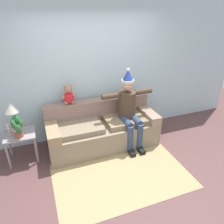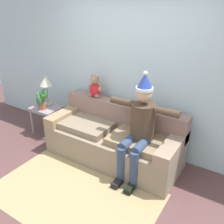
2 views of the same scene
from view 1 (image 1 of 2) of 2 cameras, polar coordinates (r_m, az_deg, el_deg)
ground_plane at (r=3.69m, az=2.60°, el=-16.74°), size 10.00×10.00×0.00m
back_wall at (r=4.32m, az=-5.16°, el=10.57°), size 7.00×0.10×2.70m
couch at (r=4.26m, az=-2.71°, el=-4.40°), size 2.13×0.87×0.86m
person_seated at (r=4.08m, az=4.58°, el=1.09°), size 1.02×0.77×1.54m
teddy_bear at (r=4.08m, az=-11.57°, el=4.38°), size 0.29×0.17×0.38m
side_table at (r=4.10m, az=-23.39°, el=-6.38°), size 0.52×0.46×0.54m
table_lamp at (r=3.95m, az=-25.45°, el=0.77°), size 0.24×0.24×0.57m
potted_plant at (r=3.89m, az=-24.07°, el=-3.83°), size 0.24×0.27×0.38m
candle_tall at (r=3.99m, az=-26.05°, el=-3.96°), size 0.04×0.04×0.23m
area_rug at (r=3.69m, az=2.62°, el=-16.71°), size 2.20×1.37×0.01m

